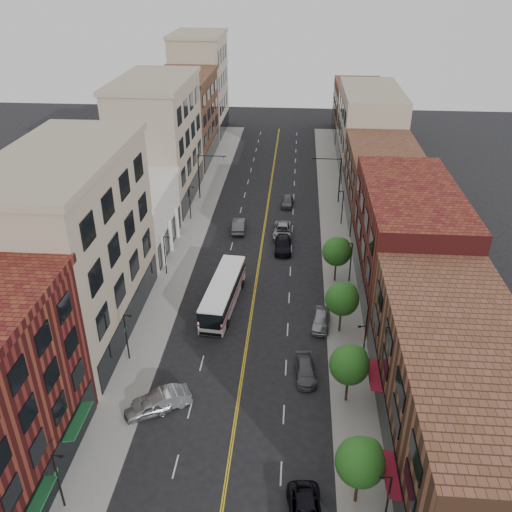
% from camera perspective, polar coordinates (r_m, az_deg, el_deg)
% --- Properties ---
extents(ground, '(220.00, 220.00, 0.00)m').
position_cam_1_polar(ground, '(46.44, -2.34, -17.79)').
color(ground, black).
rests_on(ground, ground).
extents(sidewalk_left, '(4.00, 110.00, 0.15)m').
position_cam_1_polar(sidewalk_left, '(76.03, -6.82, 2.28)').
color(sidewalk_left, gray).
rests_on(sidewalk_left, ground).
extents(sidewalk_right, '(4.00, 110.00, 0.15)m').
position_cam_1_polar(sidewalk_right, '(74.89, 8.39, 1.74)').
color(sidewalk_right, gray).
rests_on(sidewalk_right, ground).
extents(bldg_l_tanoffice, '(10.00, 22.00, 18.00)m').
position_cam_1_polar(bldg_l_tanoffice, '(55.31, -18.69, 0.60)').
color(bldg_l_tanoffice, gray).
rests_on(bldg_l_tanoffice, ground).
extents(bldg_l_white, '(10.00, 14.00, 8.00)m').
position_cam_1_polar(bldg_l_white, '(72.55, -13.02, 3.81)').
color(bldg_l_white, silver).
rests_on(bldg_l_white, ground).
extents(bldg_l_far_a, '(10.00, 20.00, 18.00)m').
position_cam_1_polar(bldg_l_far_a, '(86.10, -10.22, 11.63)').
color(bldg_l_far_a, gray).
rests_on(bldg_l_far_a, ground).
extents(bldg_l_far_b, '(10.00, 20.00, 15.00)m').
position_cam_1_polar(bldg_l_far_b, '(105.24, -7.54, 14.09)').
color(bldg_l_far_b, brown).
rests_on(bldg_l_far_b, ground).
extents(bldg_l_far_c, '(10.00, 16.00, 20.00)m').
position_cam_1_polar(bldg_l_far_c, '(121.92, -5.91, 17.39)').
color(bldg_l_far_c, gray).
rests_on(bldg_l_far_c, ground).
extents(bldg_r_near, '(10.00, 26.00, 10.00)m').
position_cam_1_polar(bldg_r_near, '(44.58, 20.46, -13.55)').
color(bldg_r_near, brown).
rests_on(bldg_r_near, ground).
extents(bldg_r_mid, '(10.00, 22.00, 12.00)m').
position_cam_1_polar(bldg_r_mid, '(63.46, 15.58, 1.74)').
color(bldg_r_mid, '#571717').
rests_on(bldg_r_mid, ground).
extents(bldg_r_far_a, '(10.00, 20.00, 10.00)m').
position_cam_1_polar(bldg_r_far_a, '(82.85, 13.16, 7.71)').
color(bldg_r_far_a, brown).
rests_on(bldg_r_far_a, ground).
extents(bldg_r_far_b, '(10.00, 22.00, 14.00)m').
position_cam_1_polar(bldg_r_far_b, '(102.05, 11.80, 12.99)').
color(bldg_r_far_b, gray).
rests_on(bldg_r_far_b, ground).
extents(bldg_r_far_c, '(10.00, 18.00, 11.00)m').
position_cam_1_polar(bldg_r_far_c, '(121.67, 10.74, 14.86)').
color(bldg_r_far_c, brown).
rests_on(bldg_r_far_c, ground).
extents(tree_r_0, '(3.40, 3.40, 5.59)m').
position_cam_1_polar(tree_r_0, '(39.52, 11.03, -20.38)').
color(tree_r_0, black).
rests_on(tree_r_0, sidewalk_right).
extents(tree_r_1, '(3.40, 3.40, 5.59)m').
position_cam_1_polar(tree_r_1, '(46.66, 9.91, -11.08)').
color(tree_r_1, black).
rests_on(tree_r_1, sidewalk_right).
extents(tree_r_2, '(3.40, 3.40, 5.59)m').
position_cam_1_polar(tree_r_2, '(54.70, 9.14, -4.38)').
color(tree_r_2, black).
rests_on(tree_r_2, sidewalk_right).
extents(tree_r_3, '(3.40, 3.40, 5.59)m').
position_cam_1_polar(tree_r_3, '(63.30, 8.59, 0.55)').
color(tree_r_3, black).
rests_on(tree_r_3, sidewalk_right).
extents(lamp_l_0, '(0.81, 0.55, 5.05)m').
position_cam_1_polar(lamp_l_0, '(41.67, -20.08, -21.10)').
color(lamp_l_0, black).
rests_on(lamp_l_0, sidewalk_left).
extents(lamp_l_1, '(0.81, 0.55, 5.05)m').
position_cam_1_polar(lamp_l_1, '(52.44, -13.46, -8.04)').
color(lamp_l_1, black).
rests_on(lamp_l_1, sidewalk_left).
extents(lamp_l_2, '(0.81, 0.55, 5.05)m').
position_cam_1_polar(lamp_l_2, '(65.39, -9.53, 0.29)').
color(lamp_l_2, black).
rests_on(lamp_l_2, sidewalk_left).
extents(lamp_l_3, '(0.81, 0.55, 5.05)m').
position_cam_1_polar(lamp_l_3, '(79.46, -6.95, 5.78)').
color(lamp_l_3, black).
rests_on(lamp_l_3, sidewalk_left).
extents(lamp_r_0, '(0.81, 0.55, 5.05)m').
position_cam_1_polar(lamp_r_0, '(39.34, 13.63, -23.72)').
color(lamp_r_0, black).
rests_on(lamp_r_0, sidewalk_right).
extents(lamp_r_1, '(0.81, 0.55, 5.05)m').
position_cam_1_polar(lamp_r_1, '(50.61, 11.25, -9.28)').
color(lamp_r_1, black).
rests_on(lamp_r_1, sidewalk_right).
extents(lamp_r_2, '(0.81, 0.55, 5.05)m').
position_cam_1_polar(lamp_r_2, '(63.93, 9.91, -0.44)').
color(lamp_r_2, black).
rests_on(lamp_r_2, sidewalk_right).
extents(lamp_r_3, '(0.81, 0.55, 5.05)m').
position_cam_1_polar(lamp_r_3, '(78.26, 9.05, 5.26)').
color(lamp_r_3, black).
rests_on(lamp_r_3, sidewalk_right).
extents(signal_mast_left, '(4.49, 0.18, 7.20)m').
position_cam_1_polar(signal_mast_left, '(86.05, -5.57, 8.88)').
color(signal_mast_left, black).
rests_on(signal_mast_left, sidewalk_left).
extents(signal_mast_right, '(4.49, 0.18, 7.20)m').
position_cam_1_polar(signal_mast_right, '(85.01, 8.35, 8.45)').
color(signal_mast_right, black).
rests_on(signal_mast_right, sidewalk_right).
extents(city_bus, '(3.75, 12.19, 3.09)m').
position_cam_1_polar(city_bus, '(59.44, -3.47, -3.77)').
color(city_bus, white).
rests_on(city_bus, ground).
extents(car_angle_a, '(4.22, 3.16, 1.34)m').
position_cam_1_polar(car_angle_a, '(47.97, -11.34, -15.47)').
color(car_angle_a, '#9FA3A7').
rests_on(car_angle_a, ground).
extents(car_angle_b, '(5.19, 3.85, 1.63)m').
position_cam_1_polar(car_angle_b, '(48.27, -9.90, -14.71)').
color(car_angle_b, '#B6BABE').
rests_on(car_angle_b, ground).
extents(car_parked_mid, '(2.20, 4.60, 1.29)m').
position_cam_1_polar(car_parked_mid, '(50.82, 5.22, -11.95)').
color(car_parked_mid, '#4B4C50').
rests_on(car_parked_mid, ground).
extents(car_parked_far, '(2.22, 4.63, 1.52)m').
position_cam_1_polar(car_parked_far, '(57.12, 6.83, -6.69)').
color(car_parked_far, '#94979B').
rests_on(car_parked_far, ground).
extents(car_lane_behind, '(1.99, 5.00, 1.62)m').
position_cam_1_polar(car_lane_behind, '(76.42, -1.84, 3.24)').
color(car_lane_behind, '#504F55').
rests_on(car_lane_behind, ground).
extents(car_lane_a, '(2.31, 5.42, 1.56)m').
position_cam_1_polar(car_lane_a, '(71.26, 2.86, 1.20)').
color(car_lane_a, black).
rests_on(car_lane_a, ground).
extents(car_lane_b, '(2.61, 5.47, 1.51)m').
position_cam_1_polar(car_lane_b, '(75.19, 2.80, 2.72)').
color(car_lane_b, '#A1A4A8').
rests_on(car_lane_b, ground).
extents(car_lane_c, '(1.99, 4.42, 1.47)m').
position_cam_1_polar(car_lane_c, '(84.68, 3.33, 5.79)').
color(car_lane_c, '#57575D').
rests_on(car_lane_c, ground).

